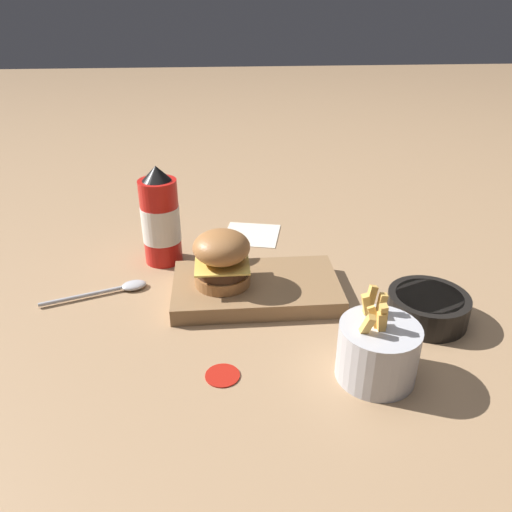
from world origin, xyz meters
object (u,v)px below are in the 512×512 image
side_bowl (427,307)px  spoon (120,288)px  ketchup_bottle (161,219)px  burger (222,258)px  fries_basket (377,350)px  serving_board (256,288)px

side_bowl → spoon: size_ratio=0.72×
ketchup_bottle → side_bowl: 0.52m
burger → spoon: burger is taller
fries_basket → side_bowl: bearing=-134.7°
serving_board → fries_basket: 0.27m
side_bowl → fries_basket: bearing=45.3°
burger → ketchup_bottle: size_ratio=0.49×
serving_board → ketchup_bottle: size_ratio=1.48×
serving_board → spoon: serving_board is taller
serving_board → side_bowl: 0.29m
serving_board → ketchup_bottle: (0.18, -0.15, 0.08)m
burger → spoon: (0.19, -0.04, -0.07)m
ketchup_bottle → fries_basket: size_ratio=1.59×
ketchup_bottle → spoon: (0.07, 0.11, -0.08)m
ketchup_bottle → fries_basket: (-0.33, 0.37, -0.05)m
burger → side_bowl: size_ratio=0.75×
fries_basket → side_bowl: (-0.12, -0.13, -0.02)m
ketchup_bottle → spoon: bearing=57.8°
spoon → side_bowl: bearing=-33.1°
side_bowl → ketchup_bottle: bearing=-28.5°
serving_board → ketchup_bottle: ketchup_bottle is taller
serving_board → fries_basket: fries_basket is taller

